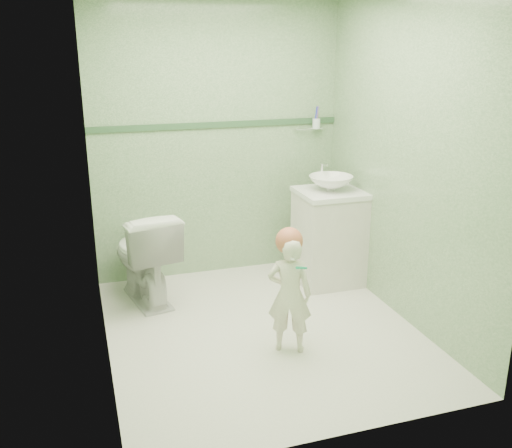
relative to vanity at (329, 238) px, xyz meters
name	(u,v)px	position (x,y,z in m)	size (l,w,h in m)	color
ground	(262,331)	(-0.84, -0.70, -0.40)	(2.50, 2.50, 0.00)	silver
room_shell	(263,171)	(-0.84, -0.70, 0.80)	(2.50, 2.54, 2.40)	#76A071
trim_stripe	(218,125)	(-0.84, 0.54, 0.95)	(2.20, 0.02, 0.05)	#315435
vanity	(329,238)	(0.00, 0.00, 0.00)	(0.52, 0.50, 0.80)	beige
counter	(330,193)	(0.00, 0.00, 0.41)	(0.54, 0.52, 0.04)	white
basin	(331,183)	(0.00, 0.00, 0.49)	(0.37, 0.37, 0.13)	white
faucet	(322,169)	(0.00, 0.19, 0.57)	(0.03, 0.13, 0.18)	silver
cup_holder	(315,123)	(0.05, 0.48, 0.93)	(0.26, 0.07, 0.21)	silver
toilet	(144,256)	(-1.58, 0.10, -0.01)	(0.43, 0.76, 0.77)	white
toddler	(290,295)	(-0.75, -1.01, 0.01)	(0.30, 0.20, 0.82)	beige
hair_cap	(289,241)	(-0.75, -0.98, 0.39)	(0.18, 0.18, 0.18)	#BC6244
teal_toothbrush	(301,267)	(-0.73, -1.15, 0.27)	(0.12, 0.14, 0.08)	#0F9C6D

